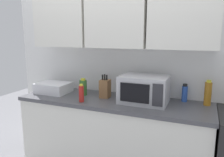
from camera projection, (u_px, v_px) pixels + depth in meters
wall_back_with_cabinets at (121, 36)px, 2.51m from camera, size 2.93×0.38×2.60m
counter_run at (113, 138)px, 2.51m from camera, size 2.06×0.63×0.90m
microwave at (144, 89)px, 2.30m from camera, size 0.48×0.37×0.28m
dish_rack at (54, 88)px, 2.71m from camera, size 0.38×0.30×0.12m
knife_block at (105, 88)px, 2.49m from camera, size 0.11×0.13×0.26m
bottle_amber_vinegar at (208, 93)px, 2.21m from camera, size 0.07×0.07×0.26m
bottle_red_sauce at (81, 93)px, 2.33m from camera, size 0.05×0.05×0.19m
bottle_green_oil at (83, 87)px, 2.59m from camera, size 0.08×0.08×0.20m
bottle_blue_cleaner at (185, 93)px, 2.34m from camera, size 0.06×0.06×0.19m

